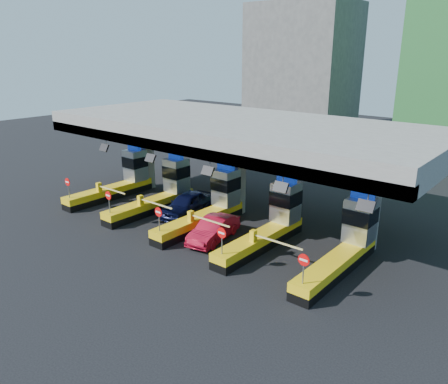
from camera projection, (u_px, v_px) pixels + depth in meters
The scene contains 10 objects.
ground at pixel (209, 224), 30.49m from camera, with size 120.00×120.00×0.00m, color black.
toll_canopy at pixel (236, 132), 30.71m from camera, with size 28.00×12.09×7.00m.
toll_lane_far_left at pixel (122, 179), 36.33m from camera, with size 4.43×8.00×4.16m.
toll_lane_left at pixel (163, 190), 33.30m from camera, with size 4.43×8.00×4.16m.
toll_lane_center at pixel (212, 204), 30.26m from camera, with size 4.43×8.00×4.16m.
toll_lane_right at pixel (272, 221), 27.22m from camera, with size 4.43×8.00×4.16m.
toll_lane_far_right at pixel (347, 243), 24.18m from camera, with size 4.43×8.00×4.16m.
bg_building_concrete at pixel (302, 70), 62.60m from camera, with size 14.00×10.00×18.00m, color #4C4C49.
van at pixel (187, 204), 32.03m from camera, with size 1.97×4.89×1.67m, color black.
red_car at pixel (214, 229), 27.72m from camera, with size 1.56×4.47×1.47m, color maroon.
Camera 1 is at (18.86, -21.15, 11.51)m, focal length 35.00 mm.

